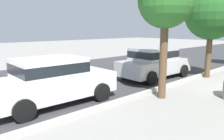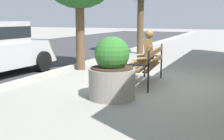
{
  "view_description": "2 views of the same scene",
  "coord_description": "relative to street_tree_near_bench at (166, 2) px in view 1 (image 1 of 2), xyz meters",
  "views": [
    {
      "loc": [
        -10.14,
        -2.1,
        2.49
      ],
      "look_at": [
        -3.95,
        4.39,
        0.8
      ],
      "focal_mm": 35.14,
      "sensor_mm": 36.0,
      "label": 1
    },
    {
      "loc": [
        -7.26,
        -2.1,
        1.65
      ],
      "look_at": [
        -1.71,
        0.25,
        0.6
      ],
      "focal_mm": 47.84,
      "sensor_mm": 36.0,
      "label": 2
    }
  ],
  "objects": [
    {
      "name": "street_surface",
      "position": [
        3.5,
        5.27,
        -3.38
      ],
      "size": [
        60.0,
        9.0,
        0.01
      ],
      "primitive_type": "cube",
      "color": "#38383A",
      "rests_on": "ground"
    },
    {
      "name": "parked_car_silver",
      "position": [
        2.52,
        2.16,
        -2.54
      ],
      "size": [
        4.17,
        2.06,
        1.56
      ],
      "color": "#B7B7BC",
      "rests_on": "ground"
    },
    {
      "name": "curb_stone",
      "position": [
        3.5,
        0.67,
        -3.32
      ],
      "size": [
        60.0,
        0.2,
        0.12
      ],
      "primitive_type": "cube",
      "color": "#B2AFA8",
      "rests_on": "ground"
    },
    {
      "name": "street_tree_down_street",
      "position": [
        4.67,
        0.35,
        -0.14
      ],
      "size": [
        2.63,
        2.63,
        4.57
      ],
      "color": "brown",
      "rests_on": "ground"
    },
    {
      "name": "street_tree_near_bench",
      "position": [
        0.0,
        0.0,
        0.0
      ],
      "size": [
        1.91,
        1.91,
        4.4
      ],
      "color": "brown",
      "rests_on": "ground"
    },
    {
      "name": "parked_car_white",
      "position": [
        -3.18,
        2.16,
        -2.54
      ],
      "size": [
        4.17,
        2.06,
        1.56
      ],
      "color": "silver",
      "rests_on": "ground"
    }
  ]
}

